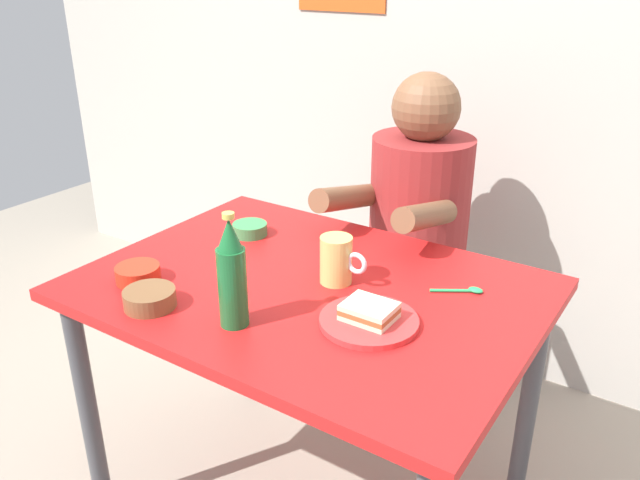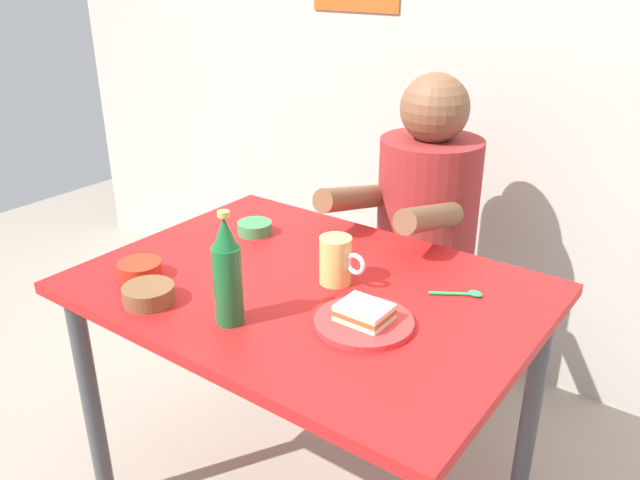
# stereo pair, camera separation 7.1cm
# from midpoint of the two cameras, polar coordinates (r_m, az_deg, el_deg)

# --- Properties ---
(wall_back) EXTENTS (4.40, 0.09, 2.60)m
(wall_back) POSITION_cam_midpoint_polar(r_m,az_deg,el_deg) (2.34, 13.49, 18.91)
(wall_back) COLOR #ADA89E
(wall_back) RESTS_ON ground
(dining_table) EXTENTS (1.10, 0.80, 0.74)m
(dining_table) POSITION_cam_midpoint_polar(r_m,az_deg,el_deg) (1.63, -2.24, -6.84)
(dining_table) COLOR red
(dining_table) RESTS_ON ground
(stool) EXTENTS (0.34, 0.34, 0.45)m
(stool) POSITION_cam_midpoint_polar(r_m,az_deg,el_deg) (2.25, 7.39, -6.50)
(stool) COLOR #4C4C51
(stool) RESTS_ON ground
(person_seated) EXTENTS (0.33, 0.56, 0.72)m
(person_seated) POSITION_cam_midpoint_polar(r_m,az_deg,el_deg) (2.06, 7.85, 3.41)
(person_seated) COLOR maroon
(person_seated) RESTS_ON stool
(plate_orange) EXTENTS (0.22, 0.22, 0.01)m
(plate_orange) POSITION_cam_midpoint_polar(r_m,az_deg,el_deg) (1.42, 2.94, -7.24)
(plate_orange) COLOR red
(plate_orange) RESTS_ON dining_table
(sandwich) EXTENTS (0.11, 0.09, 0.04)m
(sandwich) POSITION_cam_midpoint_polar(r_m,az_deg,el_deg) (1.40, 2.96, -6.37)
(sandwich) COLOR beige
(sandwich) RESTS_ON plate_orange
(beer_mug) EXTENTS (0.13, 0.08, 0.12)m
(beer_mug) POSITION_cam_midpoint_polar(r_m,az_deg,el_deg) (1.56, 0.22, -1.81)
(beer_mug) COLOR #D1BC66
(beer_mug) RESTS_ON dining_table
(beer_bottle) EXTENTS (0.06, 0.06, 0.26)m
(beer_bottle) POSITION_cam_midpoint_polar(r_m,az_deg,el_deg) (1.38, -9.32, -3.16)
(beer_bottle) COLOR #19602D
(beer_bottle) RESTS_ON dining_table
(dip_bowl_green) EXTENTS (0.10, 0.10, 0.03)m
(dip_bowl_green) POSITION_cam_midpoint_polar(r_m,az_deg,el_deg) (1.87, -7.35, 1.01)
(dip_bowl_green) COLOR #388C4C
(dip_bowl_green) RESTS_ON dining_table
(condiment_bowl_brown) EXTENTS (0.12, 0.12, 0.04)m
(condiment_bowl_brown) POSITION_cam_midpoint_polar(r_m,az_deg,el_deg) (1.53, -16.23, -4.96)
(condiment_bowl_brown) COLOR brown
(condiment_bowl_brown) RESTS_ON dining_table
(sauce_bowl_chili) EXTENTS (0.11, 0.11, 0.04)m
(sauce_bowl_chili) POSITION_cam_midpoint_polar(r_m,az_deg,el_deg) (1.66, -17.10, -2.83)
(sauce_bowl_chili) COLOR red
(sauce_bowl_chili) RESTS_ON dining_table
(spoon) EXTENTS (0.11, 0.07, 0.01)m
(spoon) POSITION_cam_midpoint_polar(r_m,az_deg,el_deg) (1.57, 11.64, -4.42)
(spoon) COLOR #26A559
(spoon) RESTS_ON dining_table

